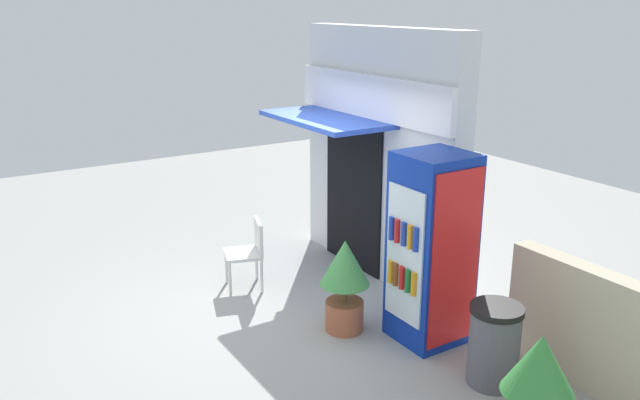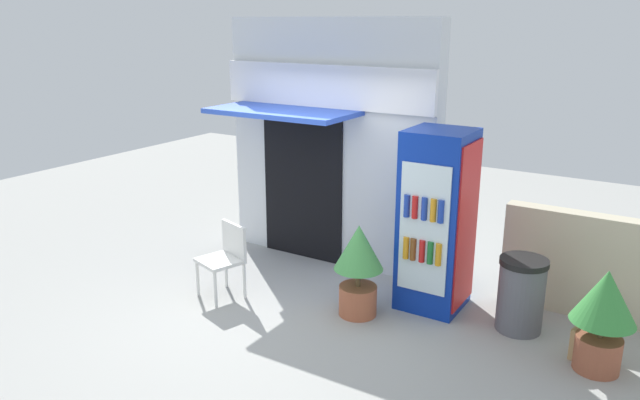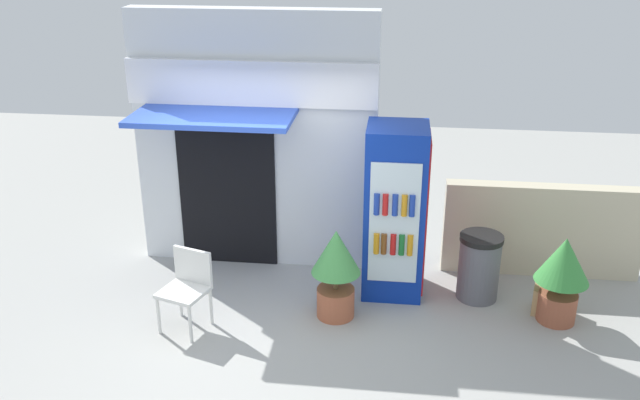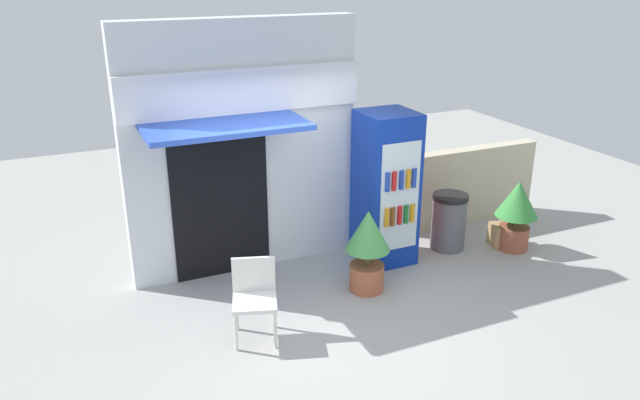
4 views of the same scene
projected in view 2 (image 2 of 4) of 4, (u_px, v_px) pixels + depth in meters
The scene contains 9 objects.
ground at pixel (271, 311), 6.71m from camera, with size 16.00×16.00×0.00m, color #A3A39E.
storefront_building at pixel (329, 141), 7.77m from camera, with size 2.91×1.18×3.12m.
drink_cooler at pixel (437, 221), 6.59m from camera, with size 0.69×0.74×1.99m.
plastic_chair at pixel (226, 254), 6.98m from camera, with size 0.56×0.55×0.85m.
potted_plant_near_shop at pixel (359, 263), 6.48m from camera, with size 0.53×0.53×1.02m.
potted_plant_curbside at pixel (603, 311), 5.43m from camera, with size 0.57×0.57×0.98m.
trash_bin at pixel (521, 294), 6.22m from camera, with size 0.49×0.49×0.78m.
stone_boundary_wall at pixel (617, 271), 6.33m from camera, with size 2.34×0.21×1.14m, color beige.
cardboard_box at pixel (594, 346), 5.69m from camera, with size 0.36×0.28×0.31m, color tan.
Camera 2 is at (3.67, -4.88, 3.09)m, focal length 34.17 mm.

